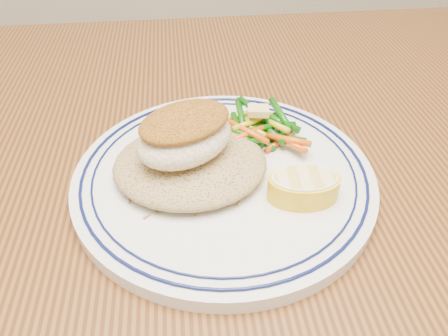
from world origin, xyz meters
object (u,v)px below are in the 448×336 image
(dining_table, at_px, (199,241))
(plate, at_px, (224,176))
(lemon_wedge, at_px, (303,186))
(fish_fillet, at_px, (185,134))
(rice_pilaf, at_px, (190,161))
(vegetable_pile, at_px, (261,127))

(dining_table, relative_size, plate, 5.01)
(lemon_wedge, bearing_deg, plate, 146.60)
(fish_fillet, relative_size, lemon_wedge, 1.71)
(rice_pilaf, xyz_separation_m, fish_fillet, (-0.00, -0.00, 0.03))
(plate, bearing_deg, dining_table, 161.36)
(plate, distance_m, lemon_wedge, 0.08)
(lemon_wedge, bearing_deg, fish_fillet, 155.60)
(dining_table, height_order, fish_fillet, fish_fillet)
(vegetable_pile, bearing_deg, rice_pilaf, -146.86)
(rice_pilaf, relative_size, fish_fillet, 1.28)
(dining_table, relative_size, fish_fillet, 12.70)
(rice_pilaf, bearing_deg, lemon_wedge, -25.27)
(dining_table, distance_m, fish_fillet, 0.16)
(rice_pilaf, height_order, fish_fillet, fish_fillet)
(dining_table, height_order, lemon_wedge, lemon_wedge)
(rice_pilaf, distance_m, vegetable_pile, 0.09)
(fish_fillet, bearing_deg, rice_pilaf, 6.03)
(plate, relative_size, rice_pilaf, 1.99)
(dining_table, xyz_separation_m, lemon_wedge, (0.10, -0.05, 0.13))
(plate, bearing_deg, fish_fillet, 176.08)
(plate, bearing_deg, rice_pilaf, 175.07)
(vegetable_pile, bearing_deg, fish_fillet, -147.76)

